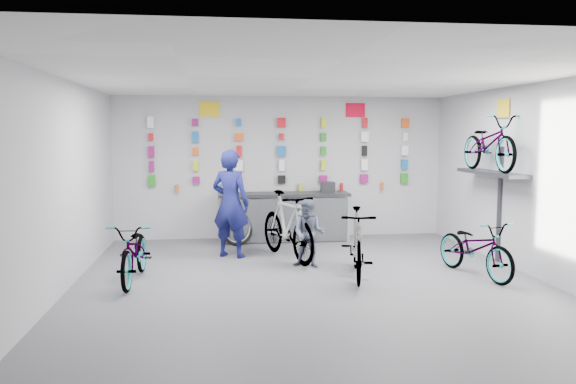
{
  "coord_description": "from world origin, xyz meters",
  "views": [
    {
      "loc": [
        -1.36,
        -7.88,
        2.23
      ],
      "look_at": [
        -0.18,
        1.4,
        1.25
      ],
      "focal_mm": 35.0,
      "sensor_mm": 36.0,
      "label": 1
    }
  ],
  "objects": [
    {
      "name": "spare_wheel",
      "position": [
        -0.98,
        3.17,
        0.34
      ],
      "size": [
        0.7,
        0.38,
        0.68
      ],
      "rotation": [
        0.0,
        0.0,
        0.34
      ],
      "color": "black",
      "rests_on": "floor"
    },
    {
      "name": "wall_front",
      "position": [
        0.0,
        -4.0,
        1.5
      ],
      "size": [
        7.0,
        0.0,
        7.0
      ],
      "primitive_type": "plane",
      "rotation": [
        -1.57,
        0.0,
        0.0
      ],
      "color": "silver",
      "rests_on": "floor"
    },
    {
      "name": "counter",
      "position": [
        0.0,
        3.54,
        0.49
      ],
      "size": [
        2.7,
        0.66,
        1.0
      ],
      "color": "black",
      "rests_on": "floor"
    },
    {
      "name": "bike_center",
      "position": [
        0.77,
        0.44,
        0.54
      ],
      "size": [
        0.86,
        1.85,
        1.08
      ],
      "primitive_type": "imported",
      "rotation": [
        0.0,
        0.0,
        -0.2
      ],
      "color": "gray",
      "rests_on": "floor"
    },
    {
      "name": "wall_back",
      "position": [
        0.0,
        4.0,
        1.5
      ],
      "size": [
        7.0,
        0.0,
        7.0
      ],
      "primitive_type": "plane",
      "rotation": [
        1.57,
        0.0,
        0.0
      ],
      "color": "silver",
      "rests_on": "floor"
    },
    {
      "name": "floor",
      "position": [
        0.0,
        0.0,
        0.0
      ],
      "size": [
        8.0,
        8.0,
        0.0
      ],
      "primitive_type": "plane",
      "color": "#515056",
      "rests_on": "ground"
    },
    {
      "name": "wall_left",
      "position": [
        -3.5,
        0.0,
        1.5
      ],
      "size": [
        0.0,
        8.0,
        8.0
      ],
      "primitive_type": "plane",
      "rotation": [
        1.57,
        0.0,
        1.57
      ],
      "color": "silver",
      "rests_on": "floor"
    },
    {
      "name": "sign_right",
      "position": [
        1.6,
        3.98,
        2.72
      ],
      "size": [
        0.42,
        0.02,
        0.3
      ],
      "primitive_type": "cube",
      "color": "red",
      "rests_on": "wall_back"
    },
    {
      "name": "bike_wall",
      "position": [
        3.25,
        1.2,
        2.05
      ],
      "size": [
        0.63,
        1.8,
        0.95
      ],
      "primitive_type": "imported",
      "color": "gray",
      "rests_on": "wall_bracket"
    },
    {
      "name": "clerk",
      "position": [
        -1.13,
        2.16,
        0.97
      ],
      "size": [
        0.84,
        0.74,
        1.94
      ],
      "primitive_type": "imported",
      "rotation": [
        0.0,
        0.0,
        2.66
      ],
      "color": "#131652",
      "rests_on": "floor"
    },
    {
      "name": "sign_left",
      "position": [
        -1.5,
        3.98,
        2.72
      ],
      "size": [
        0.42,
        0.02,
        0.3
      ],
      "primitive_type": "cube",
      "color": "yellow",
      "rests_on": "wall_back"
    },
    {
      "name": "sign_side",
      "position": [
        3.48,
        1.2,
        2.65
      ],
      "size": [
        0.02,
        0.4,
        0.3
      ],
      "primitive_type": "cube",
      "color": "yellow",
      "rests_on": "wall_right"
    },
    {
      "name": "register",
      "position": [
        0.92,
        3.55,
        1.11
      ],
      "size": [
        0.3,
        0.32,
        0.22
      ],
      "primitive_type": "cube",
      "rotation": [
        0.0,
        0.0,
        -0.06
      ],
      "color": "black",
      "rests_on": "counter"
    },
    {
      "name": "bike_right",
      "position": [
        2.63,
        0.3,
        0.45
      ],
      "size": [
        0.99,
        1.81,
        0.9
      ],
      "primitive_type": "imported",
      "rotation": [
        0.0,
        0.0,
        0.24
      ],
      "color": "gray",
      "rests_on": "floor"
    },
    {
      "name": "bike_service",
      "position": [
        -0.14,
        1.86,
        0.6
      ],
      "size": [
        1.17,
        2.08,
        1.2
      ],
      "primitive_type": "imported",
      "rotation": [
        0.0,
        0.0,
        0.32
      ],
      "color": "gray",
      "rests_on": "floor"
    },
    {
      "name": "wall_bracket",
      "position": [
        3.33,
        1.2,
        1.46
      ],
      "size": [
        0.39,
        1.9,
        2.0
      ],
      "color": "#333338",
      "rests_on": "wall_right"
    },
    {
      "name": "ceiling",
      "position": [
        0.0,
        0.0,
        3.0
      ],
      "size": [
        8.0,
        8.0,
        0.0
      ],
      "primitive_type": "plane",
      "rotation": [
        3.14,
        0.0,
        0.0
      ],
      "color": "white",
      "rests_on": "wall_back"
    },
    {
      "name": "customer",
      "position": [
        0.14,
        1.21,
        0.57
      ],
      "size": [
        0.67,
        0.61,
        1.14
      ],
      "primitive_type": "imported",
      "rotation": [
        0.0,
        0.0,
        -0.39
      ],
      "color": "#4E576C",
      "rests_on": "floor"
    },
    {
      "name": "bike_left",
      "position": [
        -2.6,
        0.62,
        0.46
      ],
      "size": [
        0.69,
        1.78,
        0.92
      ],
      "primitive_type": "imported",
      "rotation": [
        0.0,
        0.0,
        -0.04
      ],
      "color": "gray",
      "rests_on": "floor"
    },
    {
      "name": "merch_wall",
      "position": [
        0.11,
        3.93,
        1.78
      ],
      "size": [
        5.55,
        0.08,
        1.57
      ],
      "color": "#218A1E",
      "rests_on": "wall_back"
    },
    {
      "name": "wall_right",
      "position": [
        3.5,
        0.0,
        1.5
      ],
      "size": [
        0.0,
        8.0,
        8.0
      ],
      "primitive_type": "plane",
      "rotation": [
        1.57,
        0.0,
        -1.57
      ],
      "color": "silver",
      "rests_on": "floor"
    }
  ]
}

